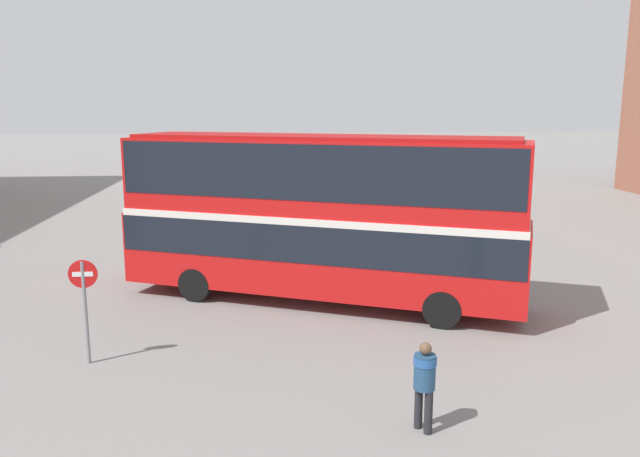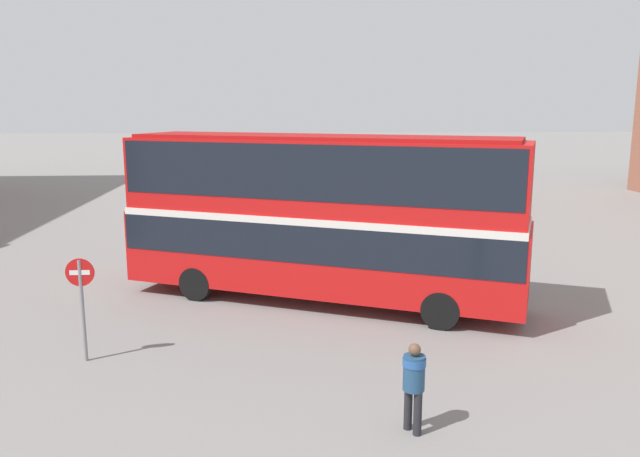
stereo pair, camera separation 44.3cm
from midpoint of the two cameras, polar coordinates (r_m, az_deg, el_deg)
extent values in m
plane|color=gray|center=(18.94, -3.05, -5.87)|extent=(240.00, 240.00, 0.00)
cube|color=red|center=(17.73, 0.72, -2.17)|extent=(11.40, 6.89, 2.07)
cube|color=red|center=(17.37, 0.73, 4.64)|extent=(11.21, 6.75, 2.15)
cube|color=black|center=(17.63, 0.72, -0.69)|extent=(11.31, 6.87, 1.02)
cube|color=black|center=(17.34, 0.74, 5.49)|extent=(11.07, 6.71, 1.47)
cube|color=silver|center=(17.52, 0.72, 1.23)|extent=(11.31, 6.87, 0.20)
cube|color=#A91111|center=(17.28, 0.74, 8.35)|extent=(10.68, 6.39, 0.10)
cylinder|color=black|center=(18.24, 12.79, -5.19)|extent=(1.02, 0.67, 0.98)
cylinder|color=black|center=(16.12, 11.76, -7.32)|extent=(1.02, 0.67, 0.98)
cylinder|color=black|center=(20.27, -7.38, -3.37)|extent=(1.02, 0.67, 0.98)
cylinder|color=black|center=(18.39, -10.58, -4.97)|extent=(1.02, 0.67, 0.98)
cylinder|color=#232328|center=(11.19, 10.08, -16.34)|extent=(0.15, 0.15, 0.78)
cylinder|color=#232328|center=(11.35, 9.21, -15.90)|extent=(0.15, 0.15, 0.78)
cylinder|color=navy|center=(10.97, 9.76, -12.88)|extent=(0.51, 0.51, 0.61)
cylinder|color=#28569E|center=(10.89, 9.80, -11.94)|extent=(0.54, 0.54, 0.14)
sphere|color=brown|center=(10.81, 9.84, -10.86)|extent=(0.21, 0.21, 0.21)
cube|color=silver|center=(37.05, 14.77, 3.23)|extent=(4.26, 2.69, 0.83)
cube|color=black|center=(37.06, 15.03, 4.33)|extent=(2.38, 2.03, 0.59)
cylinder|color=black|center=(35.80, 13.79, 2.43)|extent=(0.71, 0.39, 0.67)
cylinder|color=black|center=(37.10, 12.50, 2.78)|extent=(0.71, 0.39, 0.67)
cylinder|color=black|center=(37.16, 16.97, 2.57)|extent=(0.71, 0.39, 0.67)
cylinder|color=black|center=(38.42, 15.63, 2.91)|extent=(0.71, 0.39, 0.67)
cube|color=maroon|center=(35.20, 4.00, 3.01)|extent=(3.99, 1.91, 0.67)
cube|color=black|center=(35.10, 3.76, 4.03)|extent=(2.10, 1.66, 0.59)
cylinder|color=black|center=(36.15, 5.80, 2.73)|extent=(0.64, 0.25, 0.63)
cylinder|color=black|center=(34.60, 6.13, 2.35)|extent=(0.64, 0.25, 0.63)
cylinder|color=black|center=(35.92, 1.94, 2.73)|extent=(0.64, 0.25, 0.63)
cylinder|color=black|center=(34.36, 2.10, 2.35)|extent=(0.64, 0.25, 0.63)
cylinder|color=gray|center=(14.53, -20.05, -7.10)|extent=(0.08, 0.08, 2.29)
cylinder|color=red|center=(14.29, -20.28, -3.79)|extent=(0.61, 0.03, 0.61)
cube|color=white|center=(14.29, -20.28, -3.79)|extent=(0.43, 0.04, 0.10)
camera|label=1|loc=(0.22, -89.28, 0.14)|focal=35.00mm
camera|label=2|loc=(0.22, 90.72, -0.14)|focal=35.00mm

